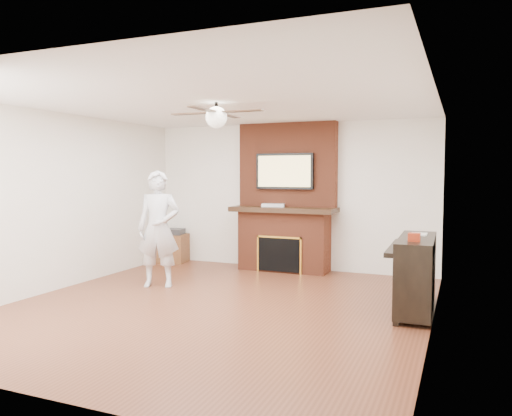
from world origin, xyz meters
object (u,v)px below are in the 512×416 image
at_px(person, 159,229).
at_px(piano, 415,272).
at_px(side_table, 172,247).
at_px(fireplace, 285,212).

relative_size(person, piano, 1.22).
relative_size(person, side_table, 2.69).
distance_m(fireplace, side_table, 2.31).
distance_m(person, piano, 3.59).
bearing_deg(fireplace, side_table, -178.25).
xyz_separation_m(person, side_table, (-0.91, 1.82, -0.56)).
height_order(fireplace, piano, fireplace).
height_order(person, side_table, person).
distance_m(person, side_table, 2.11).
height_order(fireplace, person, fireplace).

